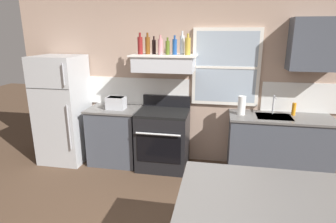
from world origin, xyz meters
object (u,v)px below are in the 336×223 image
(toaster, at_px, (116,103))
(bottle_amber_wine, at_px, (148,45))
(bottle_balsamic_dark, at_px, (154,47))
(bottle_clear_tall, at_px, (182,45))
(bottle_red_label_wine, at_px, (140,45))
(bottle_champagne_gold_foil, at_px, (188,46))
(bottle_blue_liqueur, at_px, (175,47))
(dish_soap_bottle, at_px, (294,109))
(paper_towel_roll, at_px, (242,105))
(refrigerator, at_px, (63,110))
(bottle_olive_oil_square, at_px, (168,47))
(bottle_rose_pink, at_px, (160,46))
(stove_range, at_px, (163,139))

(toaster, height_order, bottle_amber_wine, bottle_amber_wine)
(bottle_balsamic_dark, distance_m, bottle_clear_tall, 0.42)
(bottle_red_label_wine, distance_m, bottle_champagne_gold_foil, 0.70)
(bottle_amber_wine, xyz_separation_m, bottle_blue_liqueur, (0.41, -0.02, -0.01))
(dish_soap_bottle, bearing_deg, paper_towel_roll, -172.24)
(bottle_clear_tall, bearing_deg, refrigerator, -174.79)
(bottle_olive_oil_square, height_order, dish_soap_bottle, bottle_olive_oil_square)
(dish_soap_bottle, bearing_deg, bottle_red_label_wine, -177.98)
(bottle_balsamic_dark, xyz_separation_m, bottle_olive_oil_square, (0.22, -0.07, -0.01))
(bottle_rose_pink, relative_size, bottle_olive_oil_square, 1.14)
(bottle_olive_oil_square, bearing_deg, dish_soap_bottle, 2.74)
(toaster, height_order, bottle_olive_oil_square, bottle_olive_oil_square)
(bottle_red_label_wine, distance_m, bottle_clear_tall, 0.61)
(bottle_rose_pink, bearing_deg, paper_towel_roll, -0.05)
(refrigerator, xyz_separation_m, bottle_rose_pink, (1.61, 0.06, 1.00))
(bottle_blue_liqueur, bearing_deg, bottle_olive_oil_square, -165.44)
(toaster, xyz_separation_m, bottle_red_label_wine, (0.39, 0.07, 0.87))
(dish_soap_bottle, bearing_deg, bottle_olive_oil_square, -177.26)
(toaster, relative_size, bottle_balsamic_dark, 1.15)
(bottle_amber_wine, bearing_deg, toaster, -166.89)
(paper_towel_roll, bearing_deg, bottle_olive_oil_square, 179.32)
(toaster, xyz_separation_m, dish_soap_bottle, (2.62, 0.15, -0.01))
(bottle_red_label_wine, distance_m, bottle_blue_liqueur, 0.51)
(refrigerator, bearing_deg, bottle_blue_liqueur, 3.13)
(bottle_red_label_wine, height_order, bottle_champagne_gold_foil, bottle_red_label_wine)
(refrigerator, xyz_separation_m, bottle_champagne_gold_foil, (2.00, 0.08, 1.01))
(bottle_champagne_gold_foil, bearing_deg, dish_soap_bottle, 2.84)
(bottle_rose_pink, relative_size, bottle_blue_liqueur, 1.01)
(stove_range, height_order, bottle_champagne_gold_foil, bottle_champagne_gold_foil)
(bottle_balsamic_dark, distance_m, dish_soap_bottle, 2.21)
(toaster, distance_m, bottle_champagne_gold_foil, 1.39)
(refrigerator, relative_size, bottle_red_label_wine, 5.57)
(bottle_olive_oil_square, distance_m, bottle_blue_liqueur, 0.10)
(bottle_clear_tall, xyz_separation_m, bottle_champagne_gold_foil, (0.09, -0.09, -0.02))
(toaster, height_order, dish_soap_bottle, toaster)
(bottle_red_label_wine, distance_m, paper_towel_roll, 1.71)
(bottle_champagne_gold_foil, bearing_deg, bottle_amber_wine, 176.45)
(bottle_blue_liqueur, bearing_deg, bottle_champagne_gold_foil, -4.37)
(paper_towel_roll, bearing_deg, bottle_clear_tall, 172.72)
(bottle_red_label_wine, height_order, bottle_rose_pink, bottle_red_label_wine)
(toaster, relative_size, bottle_olive_oil_square, 1.23)
(bottle_blue_liqueur, xyz_separation_m, bottle_champagne_gold_foil, (0.19, -0.01, 0.01))
(bottle_champagne_gold_foil, bearing_deg, refrigerator, -177.59)
(toaster, bearing_deg, bottle_olive_oil_square, 4.75)
(dish_soap_bottle, bearing_deg, bottle_balsamic_dark, -179.57)
(paper_towel_roll, bearing_deg, bottle_rose_pink, 179.95)
(stove_range, relative_size, bottle_clear_tall, 3.29)
(bottle_amber_wine, xyz_separation_m, bottle_rose_pink, (0.20, -0.06, -0.01))
(toaster, bearing_deg, bottle_champagne_gold_foil, 4.07)
(bottle_balsamic_dark, height_order, bottle_champagne_gold_foil, bottle_champagne_gold_foil)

